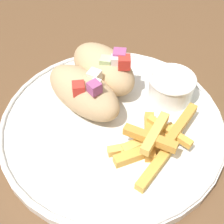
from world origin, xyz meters
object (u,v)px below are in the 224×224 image
plate (112,124)px  sauce_ramekin (171,86)px  pita_sandwich_near (84,92)px  pita_sandwich_far (104,68)px  fries_pile (154,141)px

plate → sauce_ramekin: bearing=67.9°
pita_sandwich_near → pita_sandwich_far: (-0.01, 0.05, 0.00)m
pita_sandwich_near → pita_sandwich_far: bearing=103.7°
plate → fries_pile: 0.07m
pita_sandwich_near → sauce_ramekin: bearing=53.0°
plate → sauce_ramekin: 0.10m
fries_pile → plate: bearing=179.2°
fries_pile → sauce_ramekin: size_ratio=2.12×
plate → pita_sandwich_far: pita_sandwich_far is taller
pita_sandwich_near → sauce_ramekin: pita_sandwich_near is taller
pita_sandwich_near → fries_pile: (0.12, 0.00, -0.02)m
pita_sandwich_near → fries_pile: 0.12m
pita_sandwich_far → fries_pile: (0.12, -0.05, -0.02)m
sauce_ramekin → pita_sandwich_near: bearing=-132.9°
plate → sauce_ramekin: size_ratio=4.55×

